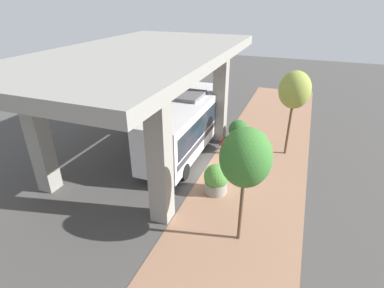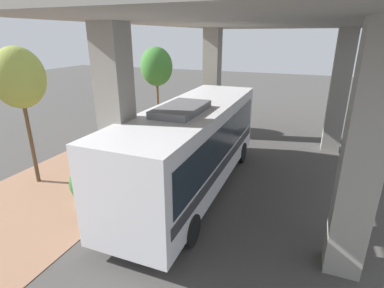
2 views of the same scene
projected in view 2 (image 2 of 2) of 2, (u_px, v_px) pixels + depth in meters
name	position (u px, v px, depth m)	size (l,w,h in m)	color
ground_plane	(171.00, 162.00, 15.17)	(80.00, 80.00, 0.00)	#474442
sidewalk_strip	(121.00, 153.00, 16.21)	(6.00, 40.00, 0.02)	#936B51
overpass	(260.00, 33.00, 11.68)	(9.40, 17.70, 7.03)	gray
bus	(192.00, 143.00, 11.82)	(2.80, 10.12, 3.75)	silver
fire_hydrant	(135.00, 170.00, 12.88)	(0.51, 0.24, 1.13)	#B21919
planter_front	(90.00, 185.00, 11.03)	(1.43, 1.43, 1.67)	gray
planter_middle	(165.00, 132.00, 17.02)	(1.35, 1.35, 1.70)	gray
street_tree_near	(157.00, 67.00, 19.22)	(2.06, 2.06, 5.37)	brown
street_tree_far	(19.00, 79.00, 11.61)	(1.98, 1.98, 5.67)	brown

